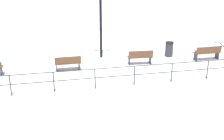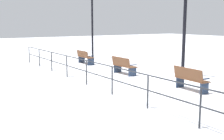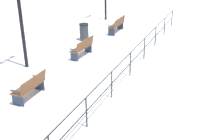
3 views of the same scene
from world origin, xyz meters
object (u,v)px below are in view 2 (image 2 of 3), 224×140
object	(u,v)px
bench_third	(123,66)
bench_fourth	(85,57)
lamppost_middle	(185,14)
lamppost_far	(92,16)
bench_second	(190,79)

from	to	relation	value
bench_third	bench_fourth	xyz separation A→B (m)	(0.05, 4.30, -0.00)
bench_fourth	lamppost_middle	bearing A→B (deg)	-73.00
bench_third	lamppost_far	world-z (taller)	lamppost_far
bench_second	lamppost_middle	xyz separation A→B (m)	(1.77, 2.06, 2.52)
bench_third	bench_fourth	distance (m)	4.30
bench_third	bench_fourth	world-z (taller)	bench_third
bench_second	bench_third	xyz separation A→B (m)	(-0.12, 4.29, -0.02)
lamppost_middle	lamppost_far	bearing A→B (deg)	90.00
bench_second	lamppost_middle	size ratio (longest dim) A/B	0.33
bench_third	lamppost_far	xyz separation A→B (m)	(1.88, 6.62, 2.62)
bench_third	lamppost_middle	xyz separation A→B (m)	(1.88, -2.23, 2.54)
bench_third	bench_second	bearing A→B (deg)	-89.12
lamppost_middle	lamppost_far	world-z (taller)	lamppost_far
bench_second	bench_third	distance (m)	4.29
bench_second	bench_third	size ratio (longest dim) A/B	1.02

